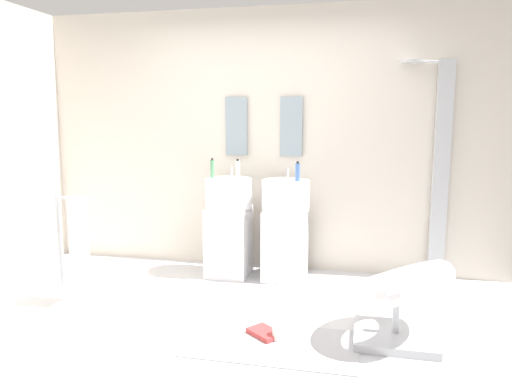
{
  "coord_description": "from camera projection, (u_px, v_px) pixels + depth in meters",
  "views": [
    {
      "loc": [
        0.97,
        -3.17,
        1.56
      ],
      "look_at": [
        0.15,
        0.55,
        0.95
      ],
      "focal_mm": 33.88,
      "sensor_mm": 36.0,
      "label": 1
    }
  ],
  "objects": [
    {
      "name": "pedestal_sink_left",
      "position": [
        229.0,
        225.0,
        4.7
      ],
      "size": [
        0.45,
        0.45,
        1.06
      ],
      "color": "white",
      "rests_on": "ground_plane"
    },
    {
      "name": "coffee_mug",
      "position": [
        278.0,
        333.0,
        3.35
      ],
      "size": [
        0.09,
        0.09,
        0.1
      ],
      "primitive_type": "cylinder",
      "color": "white",
      "rests_on": "area_rug"
    },
    {
      "name": "area_rug",
      "position": [
        273.0,
        344.0,
        3.31
      ],
      "size": [
        1.17,
        0.62,
        0.01
      ],
      "primitive_type": "cube",
      "color": "#B2B2B7",
      "rests_on": "ground_plane"
    },
    {
      "name": "soap_bottle_clear",
      "position": [
        238.0,
        169.0,
        4.76
      ],
      "size": [
        0.04,
        0.04,
        0.17
      ],
      "color": "silver",
      "rests_on": "pedestal_sink_left"
    },
    {
      "name": "ground_plane",
      "position": [
        220.0,
        335.0,
        3.51
      ],
      "size": [
        4.8,
        3.6,
        0.04
      ],
      "primitive_type": "cube",
      "color": "silver"
    },
    {
      "name": "towel_rack",
      "position": [
        75.0,
        231.0,
        3.91
      ],
      "size": [
        0.37,
        0.22,
        0.95
      ],
      "color": "#B7BABF",
      "rests_on": "ground_plane"
    },
    {
      "name": "vanity_mirror_left",
      "position": [
        236.0,
        126.0,
        4.86
      ],
      "size": [
        0.22,
        0.03,
        0.58
      ],
      "primitive_type": "cube",
      "color": "#8C9EA8"
    },
    {
      "name": "pedestal_sink_right",
      "position": [
        285.0,
        227.0,
        4.58
      ],
      "size": [
        0.45,
        0.45,
        1.06
      ],
      "color": "white",
      "rests_on": "ground_plane"
    },
    {
      "name": "magazine_red",
      "position": [
        265.0,
        333.0,
        3.43
      ],
      "size": [
        0.28,
        0.27,
        0.03
      ],
      "primitive_type": "cube",
      "rotation": [
        0.0,
        0.0,
        -0.68
      ],
      "color": "#B73838",
      "rests_on": "area_rug"
    },
    {
      "name": "rear_partition",
      "position": [
        265.0,
        141.0,
        4.89
      ],
      "size": [
        4.8,
        0.1,
        2.6
      ],
      "primitive_type": "cube",
      "color": "beige",
      "rests_on": "ground_plane"
    },
    {
      "name": "shower_column",
      "position": [
        439.0,
        167.0,
        4.45
      ],
      "size": [
        0.49,
        0.24,
        2.05
      ],
      "color": "#B7BABF",
      "rests_on": "ground_plane"
    },
    {
      "name": "vanity_mirror_right",
      "position": [
        291.0,
        127.0,
        4.74
      ],
      "size": [
        0.22,
        0.03,
        0.58
      ],
      "primitive_type": "cube",
      "color": "#8C9EA8"
    },
    {
      "name": "lounge_chair",
      "position": [
        397.0,
        293.0,
        3.31
      ],
      "size": [
        1.08,
        1.08,
        0.65
      ],
      "color": "#B7BABF",
      "rests_on": "ground_plane"
    },
    {
      "name": "soap_bottle_green",
      "position": [
        212.0,
        169.0,
        4.67
      ],
      "size": [
        0.04,
        0.04,
        0.19
      ],
      "color": "#59996B",
      "rests_on": "pedestal_sink_left"
    },
    {
      "name": "soap_bottle_blue",
      "position": [
        298.0,
        172.0,
        4.42
      ],
      "size": [
        0.04,
        0.04,
        0.18
      ],
      "color": "#4C72B7",
      "rests_on": "pedestal_sink_right"
    }
  ]
}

